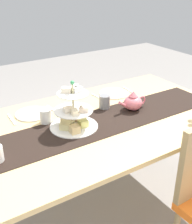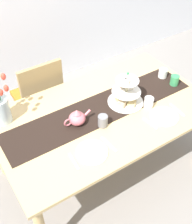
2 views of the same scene
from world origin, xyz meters
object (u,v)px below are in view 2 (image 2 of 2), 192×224
at_px(dinner_plate_left, 92,152).
at_px(knife_left, 109,144).
at_px(dinner_plate_right, 164,116).
at_px(fork_right, 150,123).
at_px(fork_left, 74,161).
at_px(mug_orange, 175,80).
at_px(tiered_cake_stand, 126,94).
at_px(mug_white_text, 149,103).
at_px(mug_grey, 103,121).
at_px(teapot, 77,118).
at_px(chair_left, 39,95).
at_px(dining_table, 104,119).
at_px(cream_jug, 163,73).
at_px(knife_right, 177,110).

bearing_deg(dinner_plate_left, knife_left, 0.00).
height_order(dinner_plate_right, fork_right, dinner_plate_right).
distance_m(knife_left, dinner_plate_right, 0.54).
xyz_separation_m(fork_left, mug_orange, (1.19, 0.27, 0.04)).
height_order(tiered_cake_stand, mug_white_text, tiered_cake_stand).
xyz_separation_m(fork_left, mug_grey, (0.36, 0.18, 0.05)).
distance_m(tiered_cake_stand, dinner_plate_left, 0.62).
xyz_separation_m(teapot, mug_orange, (0.99, -0.04, -0.01)).
xyz_separation_m(knife_left, dinner_plate_right, (0.54, 0.00, 0.00)).
xyz_separation_m(chair_left, teapot, (0.01, -0.75, 0.28)).
distance_m(dinner_plate_right, fork_right, 0.15).
xyz_separation_m(dining_table, mug_white_text, (0.34, -0.15, 0.13)).
relative_size(cream_jug, mug_orange, 0.89).
bearing_deg(dinner_plate_right, knife_right, 0.00).
distance_m(dinner_plate_right, mug_orange, 0.46).
height_order(chair_left, mug_grey, chair_left).
bearing_deg(mug_grey, fork_left, -153.08).
height_order(fork_right, knife_right, same).
distance_m(knife_left, mug_white_text, 0.53).
height_order(dining_table, tiered_cake_stand, tiered_cake_stand).
bearing_deg(mug_orange, tiered_cake_stand, 175.35).
relative_size(tiered_cake_stand, dinner_plate_left, 1.32).
height_order(cream_jug, fork_left, cream_jug).
height_order(dining_table, knife_right, knife_right).
bearing_deg(chair_left, teapot, -89.24).
xyz_separation_m(fork_left, dinner_plate_right, (0.83, 0.00, 0.00)).
bearing_deg(chair_left, knife_right, -53.78).
bearing_deg(knife_right, cream_jug, 62.80).
height_order(tiered_cake_stand, mug_orange, tiered_cake_stand).
distance_m(cream_jug, fork_right, 0.65).
bearing_deg(tiered_cake_stand, fork_left, -155.24).
distance_m(cream_jug, knife_right, 0.47).
height_order(cream_jug, dinner_plate_left, cream_jug).
relative_size(dining_table, teapot, 7.44).
bearing_deg(knife_right, tiered_cake_stand, 133.69).
xyz_separation_m(dining_table, tiered_cake_stand, (0.22, 0.00, 0.17)).
relative_size(chair_left, cream_jug, 10.71).
height_order(chair_left, fork_right, chair_left).
xyz_separation_m(cream_jug, knife_right, (-0.21, -0.41, -0.04)).
height_order(chair_left, mug_white_text, chair_left).
distance_m(chair_left, dinner_plate_left, 1.08).
distance_m(dining_table, mug_grey, 0.21).
bearing_deg(chair_left, mug_white_text, -56.25).
xyz_separation_m(chair_left, knife_left, (0.09, -1.06, 0.22)).
bearing_deg(mug_white_text, teapot, 165.76).
bearing_deg(dinner_plate_left, fork_left, 180.00).
bearing_deg(cream_jug, mug_orange, -86.78).
bearing_deg(cream_jug, teapot, -173.97).
relative_size(tiered_cake_stand, knife_right, 1.79).
relative_size(knife_left, dinner_plate_right, 0.74).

